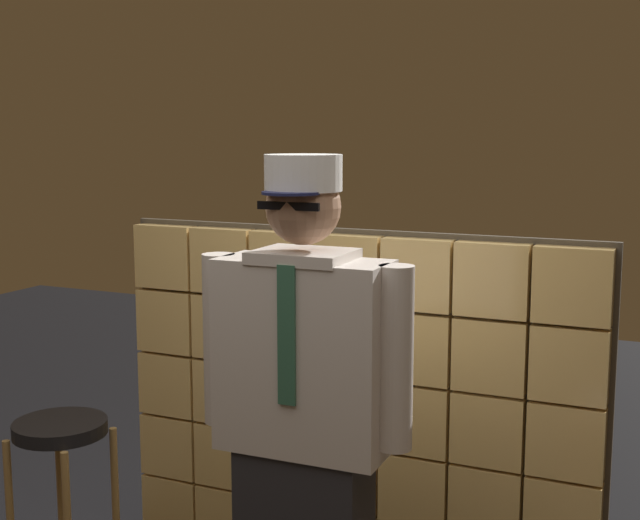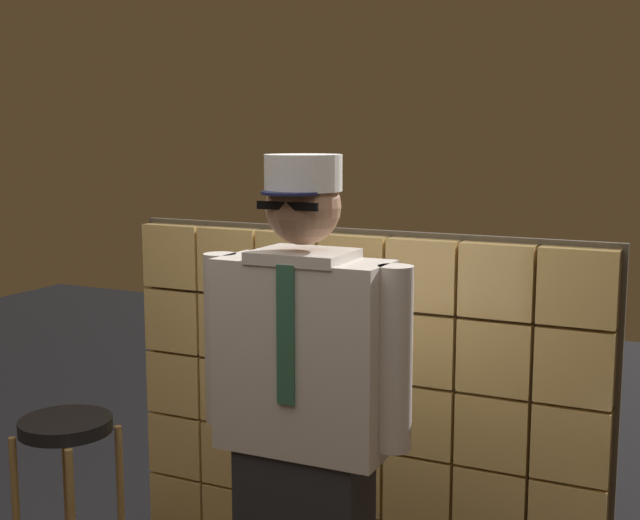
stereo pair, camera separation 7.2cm
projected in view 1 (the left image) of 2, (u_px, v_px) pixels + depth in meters
glass_block_wall at (348, 409)px, 3.50m from camera, size 2.05×0.10×1.47m
standing_person at (304, 427)px, 2.68m from camera, size 0.70×0.30×1.77m
bar_stool at (62, 474)px, 3.15m from camera, size 0.34×0.34×0.79m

